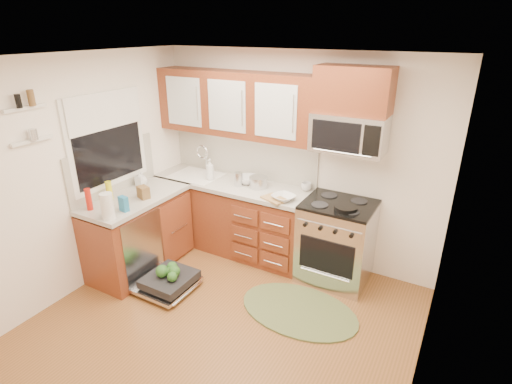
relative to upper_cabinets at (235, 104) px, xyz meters
The scene contains 38 objects.
floor 2.55m from the upper_cabinets, 65.28° to the right, with size 3.50×3.50×0.00m, color brown.
ceiling 1.84m from the upper_cabinets, 65.28° to the right, with size 3.50×3.50×0.00m, color white.
wall_back 0.97m from the upper_cabinets, 13.57° to the left, with size 3.50×0.04×2.50m, color white.
wall_front 3.46m from the upper_cabinets, 77.70° to the right, with size 3.50×0.04×2.50m, color white.
wall_left 1.98m from the upper_cabinets, 123.06° to the right, with size 0.04×3.50×2.50m, color white.
wall_right 3.00m from the upper_cabinets, 32.47° to the right, with size 0.04×3.50×2.50m, color white.
base_cabinet_back 1.46m from the upper_cabinets, 90.00° to the right, with size 2.05×0.60×0.85m, color maroon.
base_cabinet_left 1.93m from the upper_cabinets, 124.62° to the right, with size 0.60×1.25×0.85m, color maroon.
countertop_back 0.98m from the upper_cabinets, 90.00° to the right, with size 2.07×0.64×0.05m, color #BCB7AC.
countertop_left 1.60m from the upper_cabinets, 124.25° to the right, with size 0.64×1.27×0.05m, color #BCB7AC.
backsplash_back 0.68m from the upper_cabinets, 90.00° to the left, with size 2.05×0.02×0.57m, color #B5AFA2.
backsplash_left 1.60m from the upper_cabinets, 133.89° to the right, with size 0.02×1.25×0.57m, color #B5AFA2.
upper_cabinets is the anchor object (origin of this frame).
cabinet_over_mw 1.43m from the upper_cabinets, ahead, with size 0.76×0.35×0.47m, color maroon.
range 1.99m from the upper_cabinets, ahead, with size 0.76×0.64×0.95m, color silver, non-canonical shape.
microwave 1.42m from the upper_cabinets, ahead, with size 0.76×0.38×0.40m, color silver, non-canonical shape.
sink 1.21m from the upper_cabinets, 163.55° to the right, with size 0.62×0.50×0.26m, color white, non-canonical shape.
dishwasher 2.19m from the upper_cabinets, 96.04° to the right, with size 0.70×0.60×0.20m, color silver, non-canonical shape.
window 1.51m from the upper_cabinets, 133.21° to the right, with size 0.03×1.05×1.05m, color white, non-canonical shape.
window_blind 1.46m from the upper_cabinets, 132.50° to the right, with size 0.02×0.96×0.40m, color white.
shelf_upper 2.17m from the upper_cabinets, 117.33° to the right, with size 0.04×0.40×0.03m, color white.
shelf_lower 2.17m from the upper_cabinets, 117.33° to the right, with size 0.04×0.40×0.03m, color white.
rug 2.45m from the upper_cabinets, 34.84° to the right, with size 1.24×0.81×0.02m, color #626D3E, non-canonical shape.
skillet 1.79m from the upper_cabinets, 10.51° to the right, with size 0.24×0.24×0.05m, color black.
stock_pot 0.97m from the upper_cabinets, 16.80° to the right, with size 0.22×0.22×0.13m, color silver.
cutting_board 1.24m from the upper_cabinets, 26.24° to the right, with size 0.29×0.18×0.02m, color #A07F49.
canister 0.90m from the upper_cabinets, 51.88° to the right, with size 0.11×0.11×0.17m, color silver.
paper_towel_roll 1.87m from the upper_cabinets, 108.22° to the right, with size 0.13×0.13×0.27m, color white.
mustard_bottle 1.75m from the upper_cabinets, 125.71° to the right, with size 0.07×0.07×0.21m, color yellow.
red_bottle 1.96m from the upper_cabinets, 119.33° to the right, with size 0.06×0.06×0.24m, color red.
wooden_box 1.48m from the upper_cabinets, 119.87° to the right, with size 0.14×0.10×0.14m, color brown.
blue_carton 1.72m from the upper_cabinets, 110.71° to the right, with size 0.10×0.06×0.16m, color teal.
bowl_a 1.27m from the upper_cabinets, 21.07° to the right, with size 0.25×0.25×0.06m, color #999999.
bowl_b 0.93m from the upper_cabinets, 15.43° to the right, with size 0.27×0.27×0.09m, color #999999.
cup 1.29m from the upper_cabinets, ahead, with size 0.12×0.12×0.10m, color #999999.
soap_bottle_a 0.88m from the upper_cabinets, 145.86° to the right, with size 0.10×0.10×0.27m, color #999999.
soap_bottle_b 1.46m from the upper_cabinets, 138.94° to the right, with size 0.09×0.09×0.19m, color #999999.
soap_bottle_c 1.45m from the upper_cabinets, 140.28° to the right, with size 0.13×0.13×0.16m, color #999999.
Camera 1 is at (1.82, -2.45, 2.72)m, focal length 28.00 mm.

